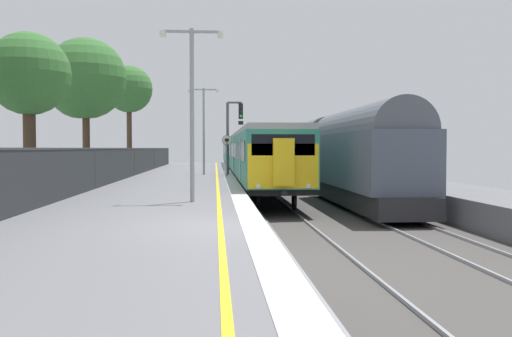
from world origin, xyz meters
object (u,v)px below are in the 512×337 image
(freight_train_adjacent_track, at_px, (296,151))
(platform_lamp_far, at_px, (204,123))
(background_tree_right, at_px, (28,77))
(signal_gantry, at_px, (232,129))
(background_tree_back, at_px, (128,91))
(platform_lamp_mid, at_px, (192,99))
(background_tree_left, at_px, (84,81))
(commuter_train_at_platform, at_px, (244,153))
(speed_limit_sign, at_px, (227,150))

(freight_train_adjacent_track, height_order, platform_lamp_far, platform_lamp_far)
(platform_lamp_far, distance_m, background_tree_right, 17.30)
(signal_gantry, distance_m, background_tree_back, 12.08)
(signal_gantry, distance_m, platform_lamp_far, 1.85)
(platform_lamp_mid, distance_m, background_tree_back, 28.20)
(signal_gantry, height_order, background_tree_back, background_tree_back)
(platform_lamp_mid, xyz_separation_m, background_tree_left, (-5.95, 11.70, 1.87))
(commuter_train_at_platform, height_order, background_tree_left, background_tree_left)
(commuter_train_at_platform, distance_m, freight_train_adjacent_track, 6.42)
(speed_limit_sign, height_order, platform_lamp_mid, platform_lamp_mid)
(signal_gantry, xyz_separation_m, background_tree_right, (-7.63, -16.30, 1.24))
(speed_limit_sign, height_order, platform_lamp_far, platform_lamp_far)
(signal_gantry, bearing_deg, commuter_train_at_platform, 84.11)
(platform_lamp_mid, bearing_deg, speed_limit_sign, 84.99)
(commuter_train_at_platform, bearing_deg, background_tree_back, -148.99)
(speed_limit_sign, distance_m, background_tree_left, 9.41)
(commuter_train_at_platform, bearing_deg, platform_lamp_far, -103.00)
(speed_limit_sign, bearing_deg, platform_lamp_far, 120.48)
(platform_lamp_mid, relative_size, background_tree_left, 0.74)
(background_tree_left, height_order, background_tree_back, background_tree_back)
(freight_train_adjacent_track, relative_size, speed_limit_sign, 22.25)
(platform_lamp_far, bearing_deg, signal_gantry, 0.96)
(freight_train_adjacent_track, relative_size, platform_lamp_far, 9.94)
(signal_gantry, height_order, background_tree_left, background_tree_left)
(speed_limit_sign, xyz_separation_m, background_tree_left, (-7.38, -4.66, 3.51))
(background_tree_left, bearing_deg, freight_train_adjacent_track, 50.88)
(commuter_train_at_platform, bearing_deg, freight_train_adjacent_track, -51.43)
(signal_gantry, height_order, background_tree_right, background_tree_right)
(signal_gantry, xyz_separation_m, speed_limit_sign, (-0.38, -2.47, -1.35))
(freight_train_adjacent_track, relative_size, background_tree_right, 9.54)
(background_tree_back, bearing_deg, platform_lamp_mid, -77.52)
(speed_limit_sign, height_order, background_tree_right, background_tree_right)
(freight_train_adjacent_track, height_order, platform_lamp_mid, platform_lamp_mid)
(commuter_train_at_platform, height_order, freight_train_adjacent_track, freight_train_adjacent_track)
(speed_limit_sign, bearing_deg, freight_train_adjacent_track, 63.27)
(signal_gantry, distance_m, speed_limit_sign, 2.84)
(signal_gantry, bearing_deg, speed_limit_sign, -98.85)
(freight_train_adjacent_track, relative_size, signal_gantry, 11.77)
(platform_lamp_far, xyz_separation_m, background_tree_left, (-5.95, -7.09, 1.82))
(background_tree_left, distance_m, background_tree_right, 9.23)
(platform_lamp_mid, xyz_separation_m, platform_lamp_far, (0.00, 18.79, 0.05))
(commuter_train_at_platform, bearing_deg, platform_lamp_mid, -95.67)
(freight_train_adjacent_track, xyz_separation_m, background_tree_right, (-13.09, -25.46, 2.74))
(platform_lamp_mid, bearing_deg, platform_lamp_far, 90.00)
(signal_gantry, relative_size, background_tree_back, 0.58)
(platform_lamp_mid, height_order, background_tree_left, background_tree_left)
(freight_train_adjacent_track, bearing_deg, background_tree_right, -117.22)
(platform_lamp_far, distance_m, background_tree_left, 9.44)
(platform_lamp_mid, relative_size, platform_lamp_far, 0.98)
(commuter_train_at_platform, height_order, signal_gantry, signal_gantry)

